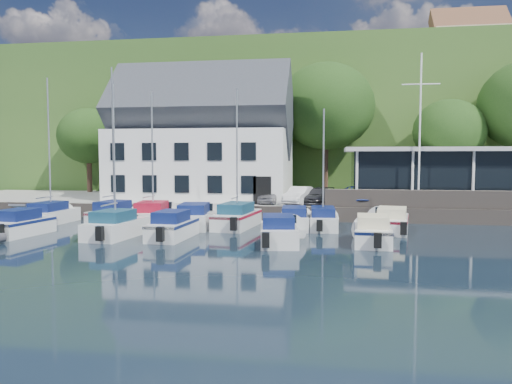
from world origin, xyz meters
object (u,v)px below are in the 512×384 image
at_px(boat_r1_2, 152,151).
at_px(boat_r2_2, 173,224).
at_px(flagpole, 420,131).
at_px(boat_r1_0, 49,156).
at_px(car_silver, 271,196).
at_px(boat_r2_4, 372,229).
at_px(club_pavilion, 434,175).
at_px(harbor_building, 202,145).
at_px(car_white, 299,195).
at_px(boat_r1_1, 113,152).
at_px(boat_r1_4, 237,151).
at_px(boat_r1_5, 294,217).
at_px(boat_r1_7, 391,219).
at_px(boat_r2_0, 21,222).
at_px(car_blue, 359,195).
at_px(boat_r1_6, 323,162).
at_px(boat_r2_1, 114,152).
at_px(car_dgrey, 319,196).
at_px(boat_r1_3, 195,215).
at_px(boat_r2_3, 279,229).

relative_size(boat_r1_2, boat_r2_2, 1.64).
distance_m(flagpole, boat_r1_0, 24.65).
relative_size(car_silver, boat_r1_0, 0.37).
relative_size(car_silver, boat_r2_4, 0.54).
height_order(club_pavilion, boat_r2_2, club_pavilion).
bearing_deg(harbor_building, boat_r2_2, -81.60).
relative_size(car_white, boat_r1_1, 0.41).
bearing_deg(boat_r1_4, boat_r1_5, 10.46).
bearing_deg(boat_r1_7, flagpole, 73.93).
bearing_deg(boat_r1_0, boat_r1_2, 2.46).
bearing_deg(car_silver, boat_r1_7, -26.31).
distance_m(boat_r2_2, boat_r2_4, 10.53).
height_order(car_silver, boat_r2_0, car_silver).
distance_m(boat_r1_5, boat_r2_2, 7.88).
bearing_deg(car_blue, boat_r1_6, -125.85).
height_order(boat_r1_7, boat_r2_4, boat_r2_4).
xyz_separation_m(car_white, boat_r2_1, (-9.31, -10.36, 3.01)).
height_order(car_dgrey, boat_r2_0, car_dgrey).
height_order(boat_r1_4, boat_r2_2, boat_r1_4).
bearing_deg(boat_r1_7, boat_r1_6, -179.81).
height_order(car_dgrey, boat_r1_4, boat_r1_4).
bearing_deg(car_white, boat_r1_3, -120.42).
distance_m(boat_r1_5, boat_r1_6, 3.85).
distance_m(boat_r1_1, boat_r1_2, 2.82).
bearing_deg(boat_r2_1, flagpole, 34.14).
distance_m(car_blue, boat_r1_3, 12.20).
relative_size(boat_r2_0, boat_r2_2, 0.95).
height_order(boat_r1_5, boat_r2_2, boat_r2_2).
bearing_deg(boat_r2_3, boat_r1_3, 131.14).
xyz_separation_m(car_silver, boat_r2_0, (-12.82, -10.80, -0.81)).
bearing_deg(flagpole, car_white, 174.45).
distance_m(flagpole, boat_r1_4, 12.63).
relative_size(car_blue, boat_r2_1, 0.44).
height_order(car_silver, boat_r2_2, car_silver).
height_order(boat_r1_5, boat_r2_4, boat_r2_4).
bearing_deg(boat_r1_7, boat_r1_5, -175.45).
bearing_deg(boat_r1_3, boat_r1_0, 172.37).
bearing_deg(boat_r1_5, car_silver, 106.65).
height_order(car_silver, car_white, car_white).
height_order(car_white, boat_r2_1, boat_r2_1).
bearing_deg(boat_r2_3, boat_r1_4, 112.79).
height_order(flagpole, boat_r1_7, flagpole).
bearing_deg(car_blue, boat_r1_0, -175.50).
xyz_separation_m(boat_r1_2, boat_r1_7, (14.79, -0.19, -4.06)).
xyz_separation_m(car_white, car_blue, (4.24, 0.54, 0.07)).
bearing_deg(boat_r1_1, boat_r1_6, 7.81).
height_order(boat_r1_4, boat_r2_0, boat_r1_4).
xyz_separation_m(car_white, boat_r1_0, (-15.97, -5.68, 2.83)).
bearing_deg(boat_r1_4, boat_r2_3, -52.08).
height_order(car_white, boat_r2_0, car_white).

